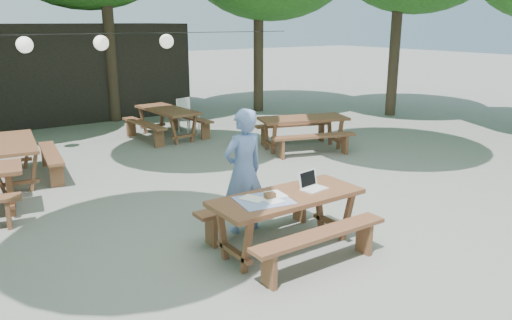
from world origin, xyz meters
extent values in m
plane|color=slate|center=(0.00, 0.00, 0.00)|extent=(80.00, 80.00, 0.00)
cube|color=black|center=(0.50, 10.50, 1.40)|extent=(6.00, 3.00, 2.80)
cube|color=brown|center=(-0.13, -0.78, 0.72)|extent=(2.00, 0.80, 0.06)
cube|color=brown|center=(-0.13, -1.43, 0.45)|extent=(1.90, 0.28, 0.05)
cube|color=brown|center=(-0.13, -0.13, 0.45)|extent=(1.90, 0.28, 0.05)
cube|color=brown|center=(-0.13, -0.78, 0.34)|extent=(1.70, 0.70, 0.69)
cube|color=brown|center=(3.42, 3.18, 0.72)|extent=(2.15, 1.37, 0.06)
cube|color=brown|center=(3.22, 2.56, 0.45)|extent=(1.89, 0.85, 0.05)
cube|color=brown|center=(3.62, 3.80, 0.45)|extent=(1.89, 0.85, 0.05)
cube|color=brown|center=(3.42, 3.18, 0.34)|extent=(1.83, 1.19, 0.69)
cube|color=brown|center=(-2.52, 4.39, 0.72)|extent=(1.03, 2.08, 0.06)
cube|color=brown|center=(-1.87, 4.32, 0.45)|extent=(0.50, 1.92, 0.05)
cube|color=brown|center=(-2.52, 4.39, 0.34)|extent=(0.89, 1.77, 0.69)
cube|color=brown|center=(1.34, 6.04, 0.72)|extent=(0.95, 2.05, 0.06)
cube|color=brown|center=(1.99, 6.09, 0.45)|extent=(0.42, 1.92, 0.05)
cube|color=brown|center=(0.69, 5.99, 0.45)|extent=(0.42, 1.92, 0.05)
cube|color=brown|center=(1.34, 6.04, 0.34)|extent=(0.83, 1.75, 0.69)
imported|color=#728ED1|center=(-0.24, 0.07, 0.88)|extent=(0.66, 0.46, 1.75)
cube|color=white|center=(2.07, 6.31, 0.40)|extent=(0.53, 0.53, 0.04)
cube|color=white|center=(2.03, 6.51, 0.66)|extent=(0.44, 0.14, 0.48)
cube|color=white|center=(2.07, 6.31, 0.19)|extent=(0.51, 0.51, 0.38)
cube|color=white|center=(0.29, -0.81, 0.76)|extent=(0.36, 0.28, 0.02)
cube|color=white|center=(0.27, -0.70, 0.88)|extent=(0.34, 0.11, 0.23)
cube|color=black|center=(0.27, -0.70, 0.88)|extent=(0.28, 0.09, 0.19)
cube|color=#324AAC|center=(-0.49, -0.78, 0.75)|extent=(0.73, 0.65, 0.01)
cube|color=white|center=(-0.40, -0.81, 0.76)|extent=(0.22, 0.30, 0.00)
cube|color=white|center=(-0.25, -0.69, 0.76)|extent=(0.24, 0.32, 0.00)
cube|color=white|center=(-0.58, -0.67, 0.76)|extent=(0.31, 0.36, 0.00)
cube|color=brown|center=(-0.39, -0.76, 0.80)|extent=(0.14, 0.11, 0.06)
cylinder|color=black|center=(0.50, 6.00, 2.60)|extent=(9.00, 0.02, 0.02)
sphere|color=white|center=(-1.80, 6.00, 2.40)|extent=(0.34, 0.34, 0.34)
sphere|color=white|center=(-0.20, 6.00, 2.40)|extent=(0.34, 0.34, 0.34)
sphere|color=white|center=(1.40, 6.00, 2.40)|extent=(0.34, 0.34, 0.34)
cylinder|color=#2D2319|center=(1.00, 9.00, 2.58)|extent=(0.32, 0.32, 5.16)
cylinder|color=#2D2319|center=(5.50, 8.00, 2.52)|extent=(0.32, 0.32, 5.05)
cylinder|color=#2D2319|center=(8.50, 5.00, 2.28)|extent=(0.32, 0.32, 4.56)
camera|label=1|loc=(-3.83, -5.48, 2.88)|focal=35.00mm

